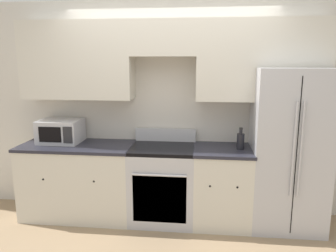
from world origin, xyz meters
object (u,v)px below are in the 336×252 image
at_px(oven_range, 163,183).
at_px(refrigerator, 288,149).
at_px(microwave, 61,131).
at_px(bottle, 240,141).

relative_size(oven_range, refrigerator, 0.59).
xyz_separation_m(oven_range, refrigerator, (1.42, 0.05, 0.45)).
relative_size(refrigerator, microwave, 3.70).
distance_m(refrigerator, bottle, 0.54).
bearing_deg(oven_range, microwave, 176.14).
relative_size(oven_range, bottle, 4.29).
height_order(microwave, bottle, microwave).
bearing_deg(bottle, oven_range, 179.98).
relative_size(oven_range, microwave, 2.17).
height_order(oven_range, refrigerator, refrigerator).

